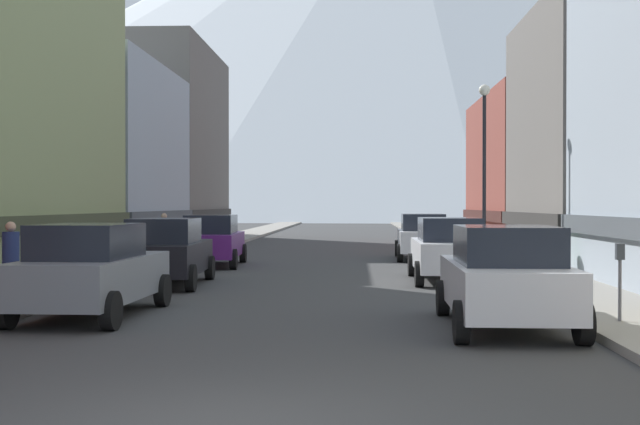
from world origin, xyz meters
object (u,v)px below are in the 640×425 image
parking_meter_near (620,271)px  car_left_2 (212,240)px  car_right_1 (449,249)px  car_right_2 (423,236)px  pedestrian_0 (11,262)px  potted_plant_0 (558,256)px  pedestrian_2 (164,236)px  streetlamp_right (484,147)px  car_left_0 (91,270)px  car_left_1 (166,252)px  car_right_0 (505,277)px

parking_meter_near → car_left_2: bearing=124.0°
car_right_1 → car_right_2: bearing=90.0°
pedestrian_0 → potted_plant_0: bearing=25.3°
pedestrian_0 → car_right_1: bearing=28.6°
pedestrian_2 → streetlamp_right: size_ratio=0.28×
car_left_0 → streetlamp_right: 14.88m
car_left_1 → car_right_0: size_ratio=1.01×
car_right_1 → pedestrian_0: (-10.05, -5.48, -0.00)m
car_right_2 → pedestrian_0: bearing=-124.6°
potted_plant_0 → car_right_1: bearing=-166.3°
car_right_0 → car_right_2: 17.81m
streetlamp_right → potted_plant_0: bearing=-60.9°
car_left_1 → car_right_1: 7.73m
car_right_1 → car_right_0: bearing=-90.0°
parking_meter_near → pedestrian_2: size_ratio=0.80×
car_left_0 → pedestrian_2: (-2.45, 16.27, 0.01)m
car_right_2 → parking_meter_near: bearing=-83.7°
car_right_0 → car_left_1: bearing=136.2°
car_left_1 → streetlamp_right: streetlamp_right is taller
car_right_0 → potted_plant_0: (3.20, 9.50, -0.24)m
car_left_0 → streetlamp_right: streetlamp_right is taller
car_right_1 → potted_plant_0: size_ratio=4.82×
car_right_1 → streetlamp_right: streetlamp_right is taller
car_right_1 → streetlamp_right: size_ratio=0.75×
car_left_0 → car_right_1: (7.60, 7.57, 0.00)m
car_left_2 → car_right_0: 16.08m
car_right_0 → pedestrian_2: size_ratio=2.67×
car_right_1 → car_left_2: bearing=144.4°
car_left_2 → pedestrian_0: 11.20m
car_right_2 → pedestrian_2: (-10.05, -0.39, 0.01)m
car_right_0 → potted_plant_0: size_ratio=4.84×
car_left_1 → car_right_2: (7.60, 10.54, 0.00)m
car_left_1 → pedestrian_0: car_left_1 is taller
car_left_2 → parking_meter_near: bearing=-56.0°
car_right_2 → parking_meter_near: car_right_2 is taller
pedestrian_0 → car_right_2: bearing=55.4°
car_left_2 → car_right_0: bearing=-61.8°
car_left_0 → car_right_2: size_ratio=1.00×
car_left_1 → pedestrian_2: (-2.45, 10.15, 0.01)m
car_left_2 → car_right_2: (7.60, 3.64, 0.00)m
car_left_1 → pedestrian_0: 4.72m
pedestrian_0 → car_right_0: bearing=-17.9°
car_left_0 → car_right_2: bearing=65.5°
pedestrian_2 → streetlamp_right: (11.60, -4.96, 3.07)m
car_right_1 → pedestrian_0: 11.45m
car_right_0 → parking_meter_near: (1.95, 0.03, 0.11)m
parking_meter_near → potted_plant_0: (1.25, 9.47, -0.36)m
pedestrian_0 → car_left_2: bearing=77.3°
car_right_0 → pedestrian_2: bearing=120.0°
car_left_1 → pedestrian_2: 10.44m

